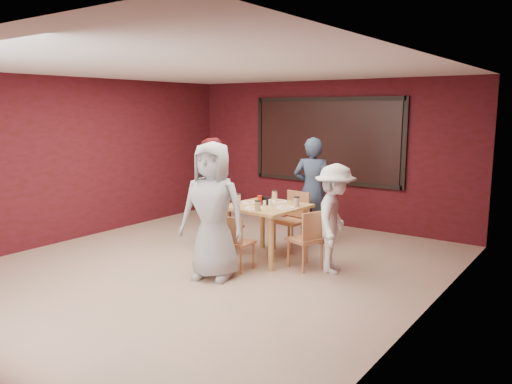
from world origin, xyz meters
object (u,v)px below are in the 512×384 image
Objects in this scene: chair_right at (308,236)px; diner_left at (210,193)px; chair_left at (226,224)px; chair_front at (235,240)px; dining_table at (267,212)px; diner_front at (213,211)px; diner_back at (312,190)px; diner_right at (335,219)px; chair_back at (294,217)px.

chair_right is 0.48× the size of diner_left.
chair_front is at bearing -43.32° from chair_left.
dining_table reaches higher than chair_front.
chair_right is 1.43m from diner_front.
diner_left is (-1.22, -1.21, -0.00)m from diner_back.
chair_left is 0.43× the size of diner_left.
chair_front is at bearing 106.23° from diner_right.
diner_left is 2.25m from diner_right.
diner_front reaches higher than chair_back.
chair_back is 1.13m from chair_right.
diner_back is (0.11, 1.97, 0.45)m from chair_front.
diner_back is at bearing 86.69° from chair_front.
chair_right is at bearing -2.12° from chair_left.
chair_right reaches higher than chair_front.
diner_left is at bearing 72.36° from diner_right.
chair_left is at bearing 74.31° from diner_right.
chair_back is 1.19× the size of chair_left.
diner_front is at bearing -93.68° from chair_back.
diner_right is at bearing 2.23° from dining_table.
chair_front is at bearing 69.88° from diner_back.
chair_front is 1.48m from chair_back.
dining_table is 0.61× the size of diner_front.
diner_right is (1.03, -1.19, -0.14)m from diner_back.
dining_table is 0.81m from chair_left.
diner_left is (-1.16, -0.72, 0.37)m from chair_back.
chair_front is 1.02× the size of chair_left.
chair_back is 1.41m from diner_left.
chair_front is 0.44× the size of diner_left.
chair_front is at bearing -91.70° from dining_table.
diner_back is at bearing 68.66° from diner_front.
chair_back is 1.31m from diner_right.
chair_right is 0.45m from diner_right.
chair_right is at bearing -6.89° from dining_table.
diner_right is at bearing -32.54° from chair_back.
diner_right reaches higher than chair_right.
chair_front is 0.52× the size of diner_right.
diner_right is at bearing 22.68° from chair_right.
chair_back is 1.11m from chair_left.
diner_right is (1.88, 0.08, 0.32)m from chair_left.
diner_left is at bearing -148.33° from chair_back.
diner_back reaches higher than dining_table.
diner_back is at bearing 82.62° from chair_back.
dining_table is 1.12m from diner_right.
diner_right reaches higher than chair_back.
chair_back is 0.50× the size of diner_front.
dining_table is 1.25m from diner_back.
diner_front reaches higher than diner_left.
dining_table is at bearing -92.15° from chair_back.
chair_back is 1.08× the size of chair_right.
diner_front is at bearing 116.02° from diner_right.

